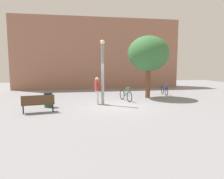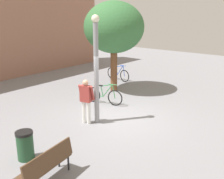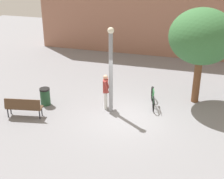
% 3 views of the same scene
% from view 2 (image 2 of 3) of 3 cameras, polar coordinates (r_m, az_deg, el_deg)
% --- Properties ---
extents(ground_plane, '(36.00, 36.00, 0.00)m').
position_cam_2_polar(ground_plane, '(10.50, 0.81, -6.06)').
color(ground_plane, gray).
extents(lamppost, '(0.28, 0.28, 3.91)m').
position_cam_2_polar(lamppost, '(9.49, -3.40, 4.95)').
color(lamppost, gray).
rests_on(lamppost, ground_plane).
extents(person_by_lamppost, '(0.38, 0.63, 1.67)m').
position_cam_2_polar(person_by_lamppost, '(9.74, -5.59, -1.92)').
color(person_by_lamppost, white).
rests_on(person_by_lamppost, ground_plane).
extents(park_bench, '(1.66, 0.74, 0.92)m').
position_cam_2_polar(park_bench, '(6.74, -13.90, -15.17)').
color(park_bench, '#513823').
rests_on(park_bench, ground_plane).
extents(plaza_tree, '(2.98, 2.98, 4.51)m').
position_cam_2_polar(plaza_tree, '(13.47, 0.42, 13.06)').
color(plaza_tree, brown).
rests_on(plaza_tree, ground_plane).
extents(bicycle_green, '(0.45, 1.78, 0.97)m').
position_cam_2_polar(bicycle_green, '(11.92, -1.68, -1.31)').
color(bicycle_green, black).
rests_on(bicycle_green, ground_plane).
extents(bicycle_blue, '(0.28, 1.80, 0.97)m').
position_cam_2_polar(bicycle_blue, '(16.02, 1.30, 3.34)').
color(bicycle_blue, black).
rests_on(bicycle_blue, ground_plane).
extents(trash_bin, '(0.49, 0.49, 0.84)m').
position_cam_2_polar(trash_bin, '(7.98, -18.06, -11.26)').
color(trash_bin, '#234C2D').
rests_on(trash_bin, ground_plane).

